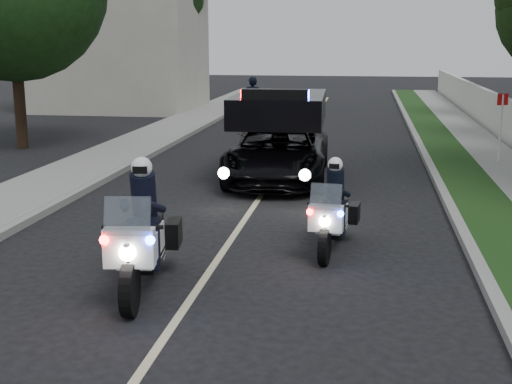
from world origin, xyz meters
TOP-DOWN VIEW (x-y plane):
  - ground at (0.00, 0.00)m, footprint 120.00×120.00m
  - curb_right at (4.10, 10.00)m, footprint 0.20×60.00m
  - grass_verge at (4.80, 10.00)m, footprint 1.20×60.00m
  - curb_left at (-4.10, 10.00)m, footprint 0.20×60.00m
  - sidewalk_left at (-5.20, 10.00)m, footprint 2.00×60.00m
  - building_far at (-10.00, 26.00)m, footprint 8.00×6.00m
  - lane_marking at (0.00, 10.00)m, footprint 0.12×50.00m
  - police_moto_left at (-0.75, 1.72)m, footprint 1.09×2.33m
  - police_moto_right at (1.81, 4.01)m, footprint 0.85×1.92m
  - police_suv at (0.16, 9.77)m, footprint 2.58×5.27m
  - bicycle at (-1.99, 18.85)m, footprint 0.71×1.72m
  - cyclist at (-1.99, 18.85)m, footprint 0.68×0.46m
  - sign_post at (6.00, 12.55)m, footprint 0.42×0.42m
  - tree_left_near at (-8.75, 13.58)m, footprint 6.93×6.93m
  - tree_left_far at (-9.18, 26.83)m, footprint 8.01×8.01m

SIDE VIEW (x-z plane):
  - ground at x=0.00m, z-range 0.00..0.00m
  - police_moto_left at x=-0.75m, z-range -0.95..0.95m
  - police_moto_right at x=1.81m, z-range -0.79..0.79m
  - police_suv at x=0.16m, z-range -1.26..1.26m
  - bicycle at x=-1.99m, z-range -0.44..0.44m
  - cyclist at x=-1.99m, z-range -0.95..0.95m
  - sign_post at x=6.00m, z-range -1.05..1.05m
  - tree_left_near at x=-8.75m, z-range -4.97..4.97m
  - tree_left_far at x=-9.18m, z-range -5.75..5.75m
  - lane_marking at x=0.00m, z-range 0.00..0.01m
  - curb_right at x=4.10m, z-range 0.00..0.15m
  - curb_left at x=-4.10m, z-range 0.00..0.15m
  - grass_verge at x=4.80m, z-range 0.00..0.16m
  - sidewalk_left at x=-5.20m, z-range 0.00..0.16m
  - building_far at x=-10.00m, z-range 0.00..7.00m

